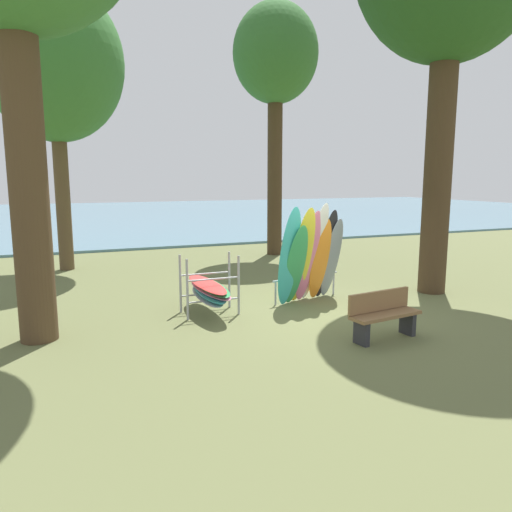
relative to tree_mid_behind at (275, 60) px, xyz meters
The scene contains 7 objects.
ground_plane 10.57m from the tree_mid_behind, 106.36° to the right, with size 80.00×80.00×0.00m, color #60663D.
lake_water 22.11m from the tree_mid_behind, 96.13° to the left, with size 80.00×36.00×0.10m, color slate.
tree_mid_behind is the anchor object (origin of this frame).
tree_far_left_back 7.33m from the tree_mid_behind, behind, with size 4.01×4.01×8.50m.
leaning_board_pile 9.23m from the tree_mid_behind, 107.53° to the right, with size 1.94×1.02×2.31m.
board_storage_rack 10.41m from the tree_mid_behind, 124.01° to the right, with size 1.15×2.13×1.25m.
park_bench 11.74m from the tree_mid_behind, 102.82° to the right, with size 1.44×0.60×0.85m.
Camera 1 is at (-5.19, -8.79, 2.87)m, focal length 34.08 mm.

